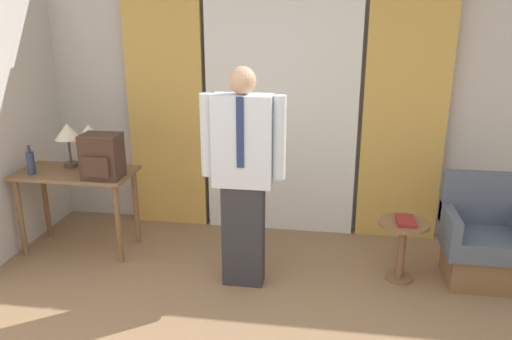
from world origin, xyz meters
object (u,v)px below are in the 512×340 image
desk (77,185)px  table_lamp_left (68,134)px  armchair (481,243)px  person (243,172)px  book (406,221)px  side_table (402,241)px  table_lamp_right (89,135)px  backpack (102,156)px  bottle_near_edge (31,162)px

desk → table_lamp_left: bearing=128.9°
armchair → person: bearing=-170.3°
person → book: size_ratio=7.59×
table_lamp_left → person: (1.73, -0.51, -0.11)m
desk → book: 2.93m
table_lamp_left → armchair: size_ratio=0.46×
person → book: bearing=10.3°
armchair → side_table: bearing=-172.0°
desk → armchair: (3.57, -0.05, -0.30)m
desk → person: bearing=-13.1°
table_lamp_right → armchair: bearing=-3.0°
table_lamp_right → backpack: (0.23, -0.26, -0.12)m
table_lamp_left → side_table: (3.02, -0.27, -0.73)m
table_lamp_left → bottle_near_edge: 0.41m
book → person: bearing=-169.7°
bottle_near_edge → armchair: bottle_near_edge is taller
side_table → book: (0.01, -0.00, 0.18)m
person → armchair: bearing=9.7°
table_lamp_left → armchair: (3.67, -0.18, -0.74)m
desk → table_lamp_right: size_ratio=2.56×
bottle_near_edge → person: (1.97, -0.25, 0.09)m
backpack → table_lamp_left: bearing=149.8°
backpack → armchair: 3.29m
desk → armchair: size_ratio=1.18×
backpack → person: bearing=-11.2°
table_lamp_right → bottle_near_edge: 0.56m
table_lamp_left → armchair: 3.75m
bottle_near_edge → backpack: backpack is taller
backpack → side_table: (2.58, -0.01, -0.61)m
desk → armchair: 3.58m
desk → table_lamp_right: table_lamp_right is taller
book → bottle_near_edge: bearing=179.8°
table_lamp_right → side_table: table_lamp_right is taller
desk → backpack: (0.34, -0.13, 0.33)m
table_lamp_right → backpack: size_ratio=1.06×
side_table → book: size_ratio=2.23×
person → armchair: size_ratio=1.99×
table_lamp_left → backpack: 0.52m
desk → backpack: backpack is taller
table_lamp_left → person: size_ratio=0.23×
table_lamp_left → backpack: (0.44, -0.26, -0.12)m
person → book: person is taller
bottle_near_edge → side_table: bottle_near_edge is taller
backpack → side_table: 2.65m
table_lamp_right → book: size_ratio=1.76×
bottle_near_edge → book: (3.27, -0.01, -0.34)m
table_lamp_right → book: table_lamp_right is taller
bottle_near_edge → backpack: bearing=0.5°
bottle_near_edge → book: bearing=-0.2°
table_lamp_left → desk: bearing=-51.1°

